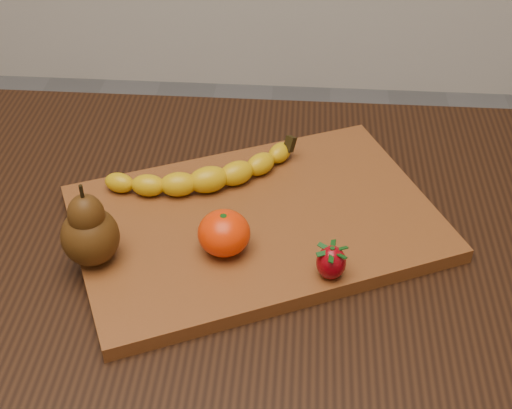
# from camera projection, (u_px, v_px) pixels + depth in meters

# --- Properties ---
(table) EXTENTS (1.00, 0.70, 0.76)m
(table) POSITION_uv_depth(u_px,v_px,m) (209.00, 292.00, 0.97)
(table) COLOR black
(table) RESTS_ON ground
(cutting_board) EXTENTS (0.53, 0.46, 0.02)m
(cutting_board) POSITION_uv_depth(u_px,v_px,m) (256.00, 223.00, 0.91)
(cutting_board) COLOR brown
(cutting_board) RESTS_ON table
(banana) EXTENTS (0.23, 0.14, 0.04)m
(banana) POSITION_uv_depth(u_px,v_px,m) (208.00, 180.00, 0.94)
(banana) COLOR #D1A309
(banana) RESTS_ON cutting_board
(pear) EXTENTS (0.08, 0.08, 0.11)m
(pear) POSITION_uv_depth(u_px,v_px,m) (88.00, 224.00, 0.81)
(pear) COLOR #44260A
(pear) RESTS_ON cutting_board
(mandarin) EXTENTS (0.08, 0.08, 0.05)m
(mandarin) POSITION_uv_depth(u_px,v_px,m) (224.00, 233.00, 0.84)
(mandarin) COLOR red
(mandarin) RESTS_ON cutting_board
(strawberry) EXTENTS (0.05, 0.05, 0.04)m
(strawberry) POSITION_uv_depth(u_px,v_px,m) (331.00, 261.00, 0.81)
(strawberry) COLOR maroon
(strawberry) RESTS_ON cutting_board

